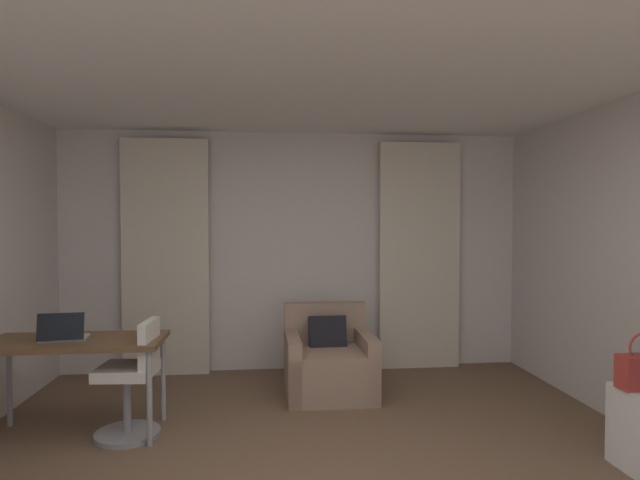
# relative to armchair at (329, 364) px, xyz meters

# --- Properties ---
(wall_window) EXTENTS (5.12, 0.06, 2.60)m
(wall_window) POSITION_rel_armchair_xyz_m (-0.27, 0.91, 1.02)
(wall_window) COLOR silver
(wall_window) RESTS_ON ground
(ceiling) EXTENTS (5.12, 6.12, 0.06)m
(ceiling) POSITION_rel_armchair_xyz_m (-0.27, -2.12, 2.35)
(ceiling) COLOR white
(ceiling) RESTS_ON wall_left
(curtain_left_panel) EXTENTS (0.90, 0.06, 2.50)m
(curtain_left_panel) POSITION_rel_armchair_xyz_m (-1.64, 0.78, 0.97)
(curtain_left_panel) COLOR beige
(curtain_left_panel) RESTS_ON ground
(curtain_right_panel) EXTENTS (0.90, 0.06, 2.50)m
(curtain_right_panel) POSITION_rel_armchair_xyz_m (1.11, 0.78, 0.97)
(curtain_right_panel) COLOR beige
(curtain_right_panel) RESTS_ON ground
(armchair) EXTENTS (0.82, 0.84, 0.82)m
(armchair) POSITION_rel_armchair_xyz_m (0.00, 0.00, 0.00)
(armchair) COLOR #997A66
(armchair) RESTS_ON ground
(desk) EXTENTS (1.29, 0.60, 0.73)m
(desk) POSITION_rel_armchair_xyz_m (-2.02, -0.78, 0.39)
(desk) COLOR brown
(desk) RESTS_ON ground
(desk_chair) EXTENTS (0.48, 0.48, 0.88)m
(desk_chair) POSITION_rel_armchair_xyz_m (-1.59, -0.85, 0.11)
(desk_chair) COLOR gray
(desk_chair) RESTS_ON ground
(laptop) EXTENTS (0.35, 0.28, 0.22)m
(laptop) POSITION_rel_armchair_xyz_m (-2.09, -0.82, 0.50)
(laptop) COLOR #ADADB2
(laptop) RESTS_ON desk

